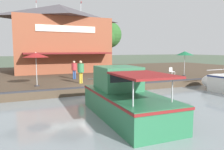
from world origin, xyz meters
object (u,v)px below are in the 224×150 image
Objects in this scene: waterfront_restaurant at (60,38)px; mooring_post at (129,78)px; motorboat_distant_upstream at (120,97)px; cafe_chair_beside_entrance at (111,72)px; patio_umbrella_back_row at (185,53)px; person_near_entrance at (81,69)px; person_mid_patio at (74,68)px; patio_umbrella_mid_patio_right at (36,55)px; cafe_chair_under_first_umbrella at (171,71)px; tree_behind_restaurant at (108,35)px.

waterfront_restaurant reaches higher than mooring_post.
mooring_post is at bearing 147.19° from motorboat_distant_upstream.
patio_umbrella_back_row is at bearing 74.45° from cafe_chair_beside_entrance.
patio_umbrella_back_row is 11.41m from person_near_entrance.
patio_umbrella_back_row is at bearing 80.01° from person_mid_patio.
patio_umbrella_back_row reaches higher than person_mid_patio.
person_near_entrance is at bearing 179.64° from motorboat_distant_upstream.
person_near_entrance is 0.25× the size of motorboat_distant_upstream.
patio_umbrella_mid_patio_right is 0.34× the size of motorboat_distant_upstream.
cafe_chair_under_first_umbrella is 0.51× the size of person_mid_patio.
person_near_entrance is (0.78, -11.33, -1.14)m from patio_umbrella_back_row.
mooring_post reaches higher than cafe_chair_beside_entrance.
cafe_chair_under_first_umbrella is at bearing 43.01° from waterfront_restaurant.
mooring_post is at bearing 33.97° from person_mid_patio.
motorboat_distant_upstream is (7.17, -0.05, -0.84)m from person_near_entrance.
patio_umbrella_mid_patio_right is at bearing -68.63° from cafe_chair_beside_entrance.
motorboat_distant_upstream is 26.78m from tree_behind_restaurant.
person_near_entrance is at bearing -3.24° from waterfront_restaurant.
tree_behind_restaurant is at bearing 161.55° from mooring_post.
mooring_post is (1.95, 6.67, -1.82)m from patio_umbrella_mid_patio_right.
patio_umbrella_back_row is 14.02m from motorboat_distant_upstream.
person_near_entrance is at bearing -29.40° from tree_behind_restaurant.
motorboat_distant_upstream is at bearing -0.36° from person_near_entrance.
motorboat_distant_upstream is at bearing -32.81° from mooring_post.
tree_behind_restaurant reaches higher than patio_umbrella_mid_patio_right.
cafe_chair_beside_entrance is at bearing -105.63° from cafe_chair_under_first_umbrella.
cafe_chair_beside_entrance is (-2.06, -7.42, -1.82)m from patio_umbrella_back_row.
cafe_chair_under_first_umbrella is 6.29m from cafe_chair_beside_entrance.
cafe_chair_under_first_umbrella is at bearing 74.37° from cafe_chair_beside_entrance.
person_near_entrance reaches higher than cafe_chair_beside_entrance.
tree_behind_restaurant reaches higher than motorboat_distant_upstream.
patio_umbrella_back_row is 11.39m from person_mid_patio.
motorboat_distant_upstream is at bearing 24.64° from patio_umbrella_mid_patio_right.
patio_umbrella_mid_patio_right is 7.99m from cafe_chair_beside_entrance.
person_mid_patio is (-2.74, 0.17, -0.12)m from person_near_entrance.
mooring_post is (13.10, 2.70, -3.73)m from waterfront_restaurant.
person_near_entrance is 20.24m from tree_behind_restaurant.
cafe_chair_under_first_umbrella is 9.94m from person_mid_patio.
person_mid_patio is (-1.60, -9.80, 0.56)m from cafe_chair_under_first_umbrella.
person_near_entrance is 0.24× the size of tree_behind_restaurant.
patio_umbrella_back_row is 8.65m from mooring_post.
waterfront_restaurant is 15.02m from patio_umbrella_back_row.
person_mid_patio reaches higher than cafe_chair_beside_entrance.
person_near_entrance is 3.92m from mooring_post.
waterfront_restaurant is 11.99m from patio_umbrella_mid_patio_right.
waterfront_restaurant is at bearing -56.02° from tree_behind_restaurant.
waterfront_restaurant is 14.18m from cafe_chair_under_first_umbrella.
patio_umbrella_mid_patio_right is 2.93× the size of cafe_chair_under_first_umbrella.
patio_umbrella_mid_patio_right is at bearing -37.11° from tree_behind_restaurant.
motorboat_distant_upstream is (7.18, 3.29, -1.96)m from patio_umbrella_mid_patio_right.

